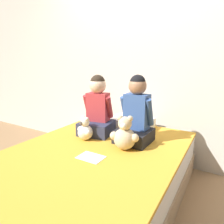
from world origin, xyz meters
TOP-DOWN VIEW (x-y plane):
  - ground_plane at (0.00, 0.00)m, footprint 14.00×14.00m
  - wall_behind_bed at (0.00, 1.05)m, footprint 8.00×0.06m
  - bed at (0.00, 0.00)m, footprint 1.41×1.89m
  - child_on_left at (-0.23, 0.38)m, footprint 0.37×0.36m
  - child_on_right at (0.22, 0.38)m, footprint 0.33×0.33m
  - teddy_bear_held_by_left_child at (-0.22, 0.15)m, footprint 0.19×0.15m
  - teddy_bear_held_by_right_child at (0.22, 0.15)m, footprint 0.25×0.19m
  - pillow_at_headboard at (0.00, 0.74)m, footprint 0.49×0.34m
  - sign_card at (0.06, -0.13)m, footprint 0.21×0.15m

SIDE VIEW (x-z plane):
  - ground_plane at x=0.00m, z-range 0.00..0.00m
  - bed at x=0.00m, z-range 0.00..0.48m
  - sign_card at x=0.06m, z-range 0.48..0.49m
  - pillow_at_headboard at x=0.00m, z-range 0.48..0.59m
  - teddy_bear_held_by_left_child at x=-0.22m, z-range 0.46..0.70m
  - teddy_bear_held_by_right_child at x=0.22m, z-range 0.46..0.77m
  - child_on_left at x=-0.23m, z-range 0.43..1.06m
  - child_on_right at x=0.22m, z-range 0.43..1.07m
  - wall_behind_bed at x=0.00m, z-range 0.00..2.50m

